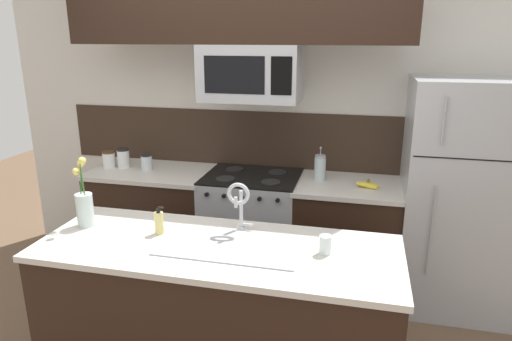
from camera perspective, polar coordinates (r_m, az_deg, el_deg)
rear_partition at (r=3.88m, az=5.15°, el=6.01°), size 5.20×0.10×2.60m
splash_band at (r=3.91m, az=0.62°, el=3.92°), size 3.52×0.01×0.48m
back_counter_left at (r=4.11m, az=-12.47°, el=-5.99°), size 1.02×0.65×0.91m
back_counter_right at (r=3.74m, az=11.18°, el=-8.28°), size 0.81×0.65×0.91m
stove_range at (r=3.83m, az=-0.50°, el=-7.23°), size 0.76×0.64×0.93m
microwave at (r=3.49m, az=-0.63°, el=12.09°), size 0.74×0.40×0.42m
upper_cabinet_band at (r=3.49m, az=-2.54°, el=20.41°), size 2.53×0.34×0.60m
refrigerator at (r=3.69m, az=24.67°, el=-3.07°), size 0.89×0.74×1.73m
storage_jar_tall at (r=4.13m, az=-17.90°, el=1.34°), size 0.11×0.11×0.14m
storage_jar_medium at (r=4.08m, az=-16.24°, el=1.50°), size 0.10×0.10×0.17m
storage_jar_short at (r=3.97m, az=-13.51°, el=1.04°), size 0.09×0.09×0.13m
banana_bunch at (r=3.51m, az=13.82°, el=-1.76°), size 0.19×0.12×0.08m
french_press at (r=3.62m, az=8.00°, el=0.38°), size 0.09×0.09×0.27m
island_counter at (r=2.75m, az=-4.62°, el=-17.83°), size 1.98×0.74×0.91m
kitchen_sink at (r=2.53m, az=-3.24°, el=-10.87°), size 0.76×0.39×0.16m
sink_faucet at (r=2.60m, az=-2.11°, el=-3.72°), size 0.14×0.14×0.31m
dish_soap_bottle at (r=2.68m, az=-12.02°, el=-6.37°), size 0.06×0.05×0.16m
drinking_glass at (r=2.43m, az=8.67°, el=-9.16°), size 0.06×0.06×0.10m
flower_vase at (r=2.90m, az=-20.62°, el=-4.37°), size 0.12×0.11×0.43m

